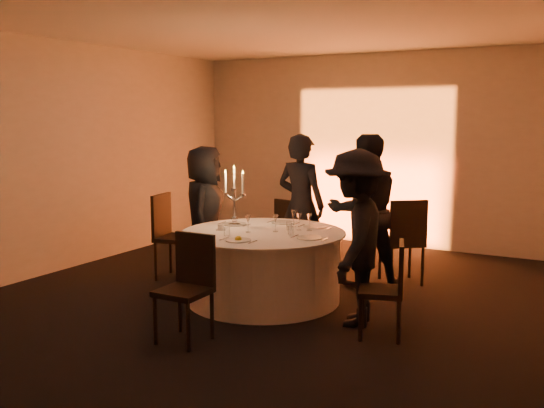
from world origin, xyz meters
The scene contains 30 objects.
floor centered at (0.00, 0.00, 0.00)m, with size 7.00×7.00×0.00m, color black.
ceiling centered at (0.00, 0.00, 3.00)m, with size 7.00×7.00×0.00m, color white.
wall_back centered at (0.00, 3.50, 1.50)m, with size 7.00×7.00×0.00m, color beige.
wall_left centered at (-3.00, 0.00, 1.50)m, with size 7.00×7.00×0.00m, color beige.
uplighter_fixture centered at (0.00, 3.20, 0.05)m, with size 0.25×0.12×0.10m, color black.
banquet_table centered at (0.00, 0.00, 0.38)m, with size 1.80×1.80×0.77m.
chair_left centered at (-1.49, 0.26, 0.60)m, with size 0.55×0.55×1.06m.
chair_back_left centered at (-0.36, 1.41, 0.53)m, with size 0.49×0.49×0.94m.
chair_back_right centered at (1.18, 1.36, 0.59)m, with size 0.64×0.64×1.05m.
chair_right centered at (1.57, -0.45, 0.50)m, with size 0.49×0.49×0.89m.
chair_front centered at (-0.01, -1.36, 0.54)m, with size 0.42×0.42×0.97m.
guest_left centered at (-1.13, 0.51, 0.83)m, with size 0.81×0.53×1.66m, color black.
guest_back_left centered at (-0.12, 1.19, 0.90)m, with size 0.66×0.43×1.81m, color black.
guest_back_right centered at (0.77, 1.08, 0.91)m, with size 0.88×0.69×1.82m, color black.
guest_right centered at (1.17, -0.24, 0.86)m, with size 1.11×0.64×1.71m, color black.
plate_left centered at (-0.51, 0.22, 0.78)m, with size 0.36×0.28×0.01m.
plate_back_left centered at (-0.06, 0.58, 0.78)m, with size 0.36×0.28×0.01m.
plate_back_right centered at (0.39, 0.50, 0.78)m, with size 0.35×0.27×0.01m.
plate_right centered at (0.61, -0.10, 0.78)m, with size 0.36×0.27×0.01m.
plate_front centered at (0.03, -0.56, 0.79)m, with size 0.36×0.26×0.08m.
coffee_cup centered at (-0.46, -0.14, 0.80)m, with size 0.11×0.11×0.07m.
candelabra centered at (-0.48, 0.17, 1.01)m, with size 0.29×0.14×0.70m.
wine_glass_a centered at (0.12, 0.06, 0.91)m, with size 0.07×0.07×0.19m.
wine_glass_b centered at (0.17, 0.40, 0.91)m, with size 0.07×0.07×0.19m.
wine_glass_c centered at (0.31, 0.26, 0.91)m, with size 0.07×0.07×0.19m.
wine_glass_d centered at (0.42, 0.29, 0.91)m, with size 0.07×0.07×0.19m.
wine_glass_e centered at (-0.12, -0.12, 0.91)m, with size 0.07×0.07×0.19m.
tumbler_a centered at (0.20, 0.24, 0.82)m, with size 0.07×0.07×0.09m, color silver.
tumbler_b centered at (-0.22, -0.39, 0.82)m, with size 0.07×0.07×0.09m, color silver.
tumbler_c centered at (0.35, -0.02, 0.82)m, with size 0.07×0.07×0.09m, color silver.
Camera 1 is at (3.22, -5.66, 2.02)m, focal length 40.00 mm.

